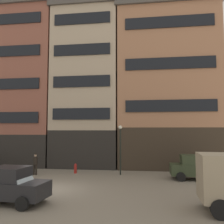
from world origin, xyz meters
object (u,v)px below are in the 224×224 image
at_px(sedan_dark, 195,167).
at_px(sedan_parked_curb, 11,185).
at_px(pedestrian_officer, 35,163).
at_px(fire_hydrant_curbside, 75,168).
at_px(streetlamp_curbside, 120,143).

bearing_deg(sedan_dark, sedan_parked_curb, -145.77).
xyz_separation_m(pedestrian_officer, fire_hydrant_curbside, (3.12, 1.14, -0.55)).
relative_size(streetlamp_curbside, fire_hydrant_curbside, 4.96).
height_order(pedestrian_officer, streetlamp_curbside, streetlamp_curbside).
distance_m(sedan_dark, fire_hydrant_curbside, 9.79).
bearing_deg(sedan_dark, streetlamp_curbside, 168.45).
bearing_deg(sedan_parked_curb, sedan_dark, 34.23).
bearing_deg(pedestrian_officer, sedan_dark, -0.91).
height_order(streetlamp_curbside, fire_hydrant_curbside, streetlamp_curbside).
distance_m(sedan_parked_curb, fire_hydrant_curbside, 8.60).
relative_size(pedestrian_officer, streetlamp_curbside, 0.44).
distance_m(sedan_dark, pedestrian_officer, 12.81).
xyz_separation_m(sedan_dark, sedan_parked_curb, (-10.57, -7.19, 0.00)).
bearing_deg(pedestrian_officer, fire_hydrant_curbside, 20.11).
xyz_separation_m(sedan_dark, streetlamp_curbside, (-5.77, 1.18, 1.76)).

